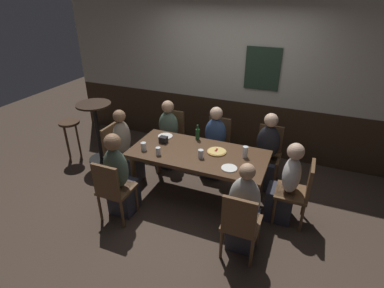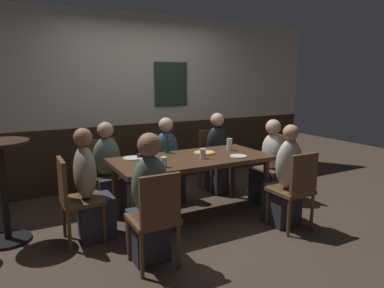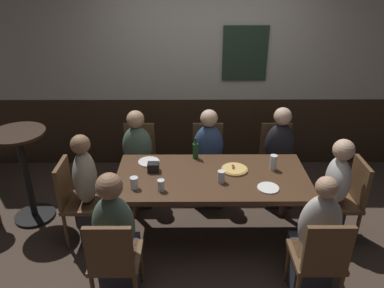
{
  "view_description": "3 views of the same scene",
  "coord_description": "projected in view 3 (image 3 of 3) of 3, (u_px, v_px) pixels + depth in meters",
  "views": [
    {
      "loc": [
        1.28,
        -3.33,
        2.74
      ],
      "look_at": [
        -0.11,
        0.03,
        0.83
      ],
      "focal_mm": 28.28,
      "sensor_mm": 36.0,
      "label": 1
    },
    {
      "loc": [
        -1.87,
        -3.44,
        1.65
      ],
      "look_at": [
        -0.01,
        -0.01,
        0.9
      ],
      "focal_mm": 32.05,
      "sensor_mm": 36.0,
      "label": 2
    },
    {
      "loc": [
        -0.21,
        -3.12,
        2.61
      ],
      "look_at": [
        -0.19,
        0.14,
        1.01
      ],
      "focal_mm": 35.11,
      "sensor_mm": 36.0,
      "label": 3
    }
  ],
  "objects": [
    {
      "name": "person_mid_far",
      "position": [
        208.0,
        164.0,
        4.36
      ],
      "size": [
        0.34,
        0.37,
        1.13
      ],
      "color": "#2D2D38",
      "rests_on": "ground_plane"
    },
    {
      "name": "tumbler_water",
      "position": [
        221.0,
        177.0,
        3.5
      ],
      "size": [
        0.07,
        0.07,
        0.12
      ],
      "color": "silver",
      "rests_on": "dining_table"
    },
    {
      "name": "chair_left_far",
      "position": [
        140.0,
        157.0,
        4.49
      ],
      "size": [
        0.4,
        0.4,
        0.88
      ],
      "color": "brown",
      "rests_on": "ground_plane"
    },
    {
      "name": "beer_glass_tall",
      "position": [
        134.0,
        184.0,
        3.4
      ],
      "size": [
        0.08,
        0.08,
        0.11
      ],
      "color": "silver",
      "rests_on": "dining_table"
    },
    {
      "name": "dining_table",
      "position": [
        212.0,
        182.0,
        3.66
      ],
      "size": [
        1.86,
        0.87,
        0.74
      ],
      "color": "#472D1C",
      "rests_on": "ground_plane"
    },
    {
      "name": "person_right_near",
      "position": [
        314.0,
        244.0,
        3.12
      ],
      "size": [
        0.34,
        0.37,
        1.16
      ],
      "color": "#2D2D38",
      "rests_on": "ground_plane"
    },
    {
      "name": "chair_head_west",
      "position": [
        76.0,
        197.0,
        3.72
      ],
      "size": [
        0.4,
        0.4,
        0.88
      ],
      "color": "brown",
      "rests_on": "ground_plane"
    },
    {
      "name": "pizza",
      "position": [
        234.0,
        169.0,
        3.71
      ],
      "size": [
        0.26,
        0.26,
        0.03
      ],
      "color": "tan",
      "rests_on": "dining_table"
    },
    {
      "name": "chair_mid_far",
      "position": [
        208.0,
        156.0,
        4.5
      ],
      "size": [
        0.4,
        0.4,
        0.88
      ],
      "color": "brown",
      "rests_on": "ground_plane"
    },
    {
      "name": "chair_left_near",
      "position": [
        114.0,
        258.0,
        2.96
      ],
      "size": [
        0.4,
        0.4,
        0.88
      ],
      "color": "brown",
      "rests_on": "ground_plane"
    },
    {
      "name": "side_bar_table",
      "position": [
        25.0,
        169.0,
        3.98
      ],
      "size": [
        0.56,
        0.56,
        1.05
      ],
      "color": "black",
      "rests_on": "ground_plane"
    },
    {
      "name": "ground_plane",
      "position": [
        210.0,
        236.0,
        3.95
      ],
      "size": [
        12.0,
        12.0,
        0.0
      ],
      "primitive_type": "plane",
      "color": "#423328"
    },
    {
      "name": "person_right_far",
      "position": [
        278.0,
        163.0,
        4.36
      ],
      "size": [
        0.34,
        0.37,
        1.16
      ],
      "color": "#2D2D38",
      "rests_on": "ground_plane"
    },
    {
      "name": "tumbler_short",
      "position": [
        273.0,
        163.0,
        3.7
      ],
      "size": [
        0.07,
        0.07,
        0.15
      ],
      "color": "silver",
      "rests_on": "dining_table"
    },
    {
      "name": "person_head_east",
      "position": [
        329.0,
        198.0,
        3.75
      ],
      "size": [
        0.37,
        0.34,
        1.12
      ],
      "color": "#2D2D38",
      "rests_on": "ground_plane"
    },
    {
      "name": "person_left_far",
      "position": [
        138.0,
        165.0,
        4.35
      ],
      "size": [
        0.34,
        0.37,
        1.13
      ],
      "color": "#2D2D38",
      "rests_on": "ground_plane"
    },
    {
      "name": "condiment_caddy",
      "position": [
        153.0,
        167.0,
        3.68
      ],
      "size": [
        0.11,
        0.09,
        0.09
      ],
      "primitive_type": "cube",
      "color": "black",
      "rests_on": "dining_table"
    },
    {
      "name": "chair_head_east",
      "position": [
        346.0,
        196.0,
        3.74
      ],
      "size": [
        0.4,
        0.4,
        0.88
      ],
      "color": "brown",
      "rests_on": "ground_plane"
    },
    {
      "name": "chair_right_near",
      "position": [
        320.0,
        257.0,
        2.97
      ],
      "size": [
        0.4,
        0.4,
        0.88
      ],
      "color": "brown",
      "rests_on": "ground_plane"
    },
    {
      "name": "beer_glass_half",
      "position": [
        161.0,
        186.0,
        3.37
      ],
      "size": [
        0.07,
        0.07,
        0.11
      ],
      "color": "silver",
      "rests_on": "dining_table"
    },
    {
      "name": "wall_back",
      "position": [
        206.0,
        73.0,
        4.86
      ],
      "size": [
        6.4,
        0.13,
        2.6
      ],
      "color": "#332316",
      "rests_on": "ground_plane"
    },
    {
      "name": "plate_white_large",
      "position": [
        149.0,
        162.0,
        3.86
      ],
      "size": [
        0.22,
        0.22,
        0.01
      ],
      "primitive_type": "cylinder",
      "color": "white",
      "rests_on": "dining_table"
    },
    {
      "name": "chair_right_far",
      "position": [
        276.0,
        156.0,
        4.5
      ],
      "size": [
        0.4,
        0.4,
        0.88
      ],
      "color": "brown",
      "rests_on": "ground_plane"
    },
    {
      "name": "plate_white_small",
      "position": [
        268.0,
        188.0,
        3.42
      ],
      "size": [
        0.2,
        0.2,
        0.01
      ],
      "primitive_type": "cylinder",
      "color": "white",
      "rests_on": "dining_table"
    },
    {
      "name": "person_head_west",
      "position": [
        93.0,
        197.0,
        3.73
      ],
      "size": [
        0.37,
        0.34,
        1.17
      ],
      "color": "#2D2D38",
      "rests_on": "ground_plane"
    },
    {
      "name": "beer_bottle_green",
      "position": [
        196.0,
        150.0,
        3.91
      ],
      "size": [
        0.06,
        0.06,
        0.23
      ],
      "color": "#194723",
      "rests_on": "dining_table"
    },
    {
      "name": "person_left_near",
      "position": [
        117.0,
        243.0,
        3.1
      ],
      "size": [
        0.34,
        0.37,
        1.2
      ],
      "color": "#2D2D38",
      "rests_on": "ground_plane"
    }
  ]
}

